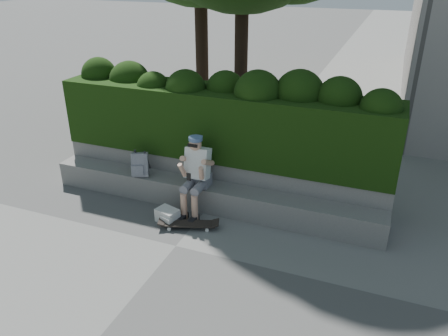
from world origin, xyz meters
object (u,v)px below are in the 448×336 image
at_px(backpack_plaid, 140,165).
at_px(backpack_ground, 168,216).
at_px(skateboard, 189,224).
at_px(person, 196,172).

bearing_deg(backpack_plaid, backpack_ground, -59.41).
xyz_separation_m(skateboard, backpack_plaid, (-1.23, 0.62, 0.59)).
height_order(person, skateboard, person).
relative_size(skateboard, backpack_plaid, 2.12).
height_order(skateboard, backpack_plaid, backpack_plaid).
bearing_deg(person, backpack_plaid, 175.92).
bearing_deg(person, backpack_ground, -122.73).
distance_m(skateboard, backpack_plaid, 1.50).
distance_m(backpack_plaid, backpack_ground, 1.14).
relative_size(backpack_plaid, backpack_ground, 1.18).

